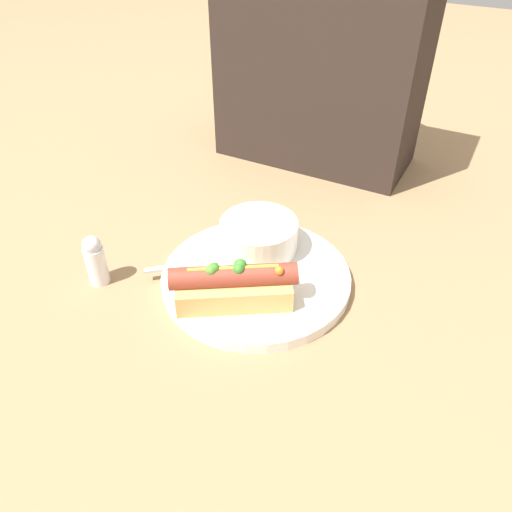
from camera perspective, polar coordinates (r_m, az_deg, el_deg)
ground_plane at (r=0.73m, az=0.00°, el=-3.02°), size 4.00×4.00×0.00m
dinner_plate at (r=0.72m, az=0.00°, el=-2.51°), size 0.27×0.27×0.02m
hot_dog at (r=0.66m, az=-2.31°, el=-3.45°), size 0.16×0.13×0.07m
soup_bowl at (r=0.75m, az=0.33°, el=2.51°), size 0.12×0.12×0.05m
spoon at (r=0.74m, az=-3.42°, el=-0.36°), size 0.14×0.12×0.01m
salt_shaker at (r=0.74m, az=-17.89°, el=-0.44°), size 0.03×0.03×0.08m
seated_diner at (r=0.99m, az=7.43°, el=21.15°), size 0.37×0.17×0.46m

